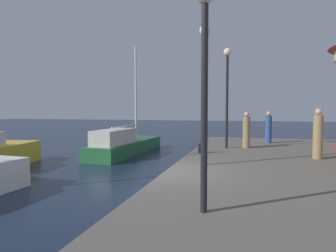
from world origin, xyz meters
name	(u,v)px	position (x,y,z in m)	size (l,w,h in m)	color
ground_plane	(166,196)	(0.00, 0.00, 0.00)	(120.00, 120.00, 0.00)	#162338
sailboat_green	(124,144)	(-4.56, 7.32, 0.58)	(2.00, 7.25, 6.53)	#236638
lamp_post_near_edge	(205,56)	(1.60, -3.32, 3.55)	(0.36, 0.36, 3.98)	black
lamp_post_mid_promenade	(205,71)	(0.98, 1.11, 3.87)	(0.36, 0.36, 4.52)	black
lamp_post_far_end	(227,81)	(1.41, 5.53, 3.94)	(0.36, 0.36, 4.64)	black
bollard_north	(201,148)	(0.47, 3.70, 1.00)	(0.24, 0.24, 0.40)	#2D2D33
person_mid_promenade	(318,135)	(4.85, 3.39, 1.67)	(0.34, 0.34, 1.86)	#937A4C
person_near_carousel	(246,131)	(2.31, 5.89, 1.60)	(0.34, 0.34, 1.71)	#937A4C
person_far_corner	(268,128)	(3.45, 8.28, 1.60)	(0.34, 0.34, 1.70)	#2D4C8C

